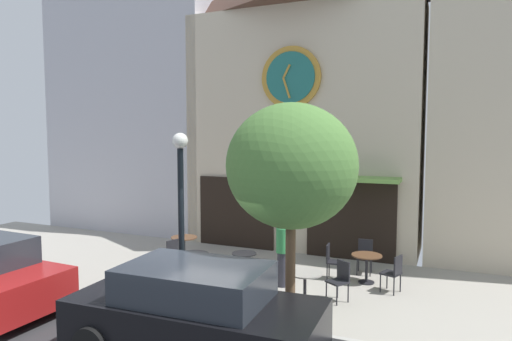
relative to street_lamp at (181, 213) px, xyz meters
name	(u,v)px	position (x,y,z in m)	size (l,w,h in m)	color
ground_plane	(206,325)	(1.32, -1.20, -1.94)	(25.10, 11.47, 0.13)	#9E998E
clock_building	(303,88)	(1.11, 5.67, 3.33)	(7.55, 3.57, 10.10)	beige
neighbor_building_left	(145,84)	(-5.75, 6.34, 3.79)	(6.91, 3.61, 11.41)	#B2B2BC
street_lamp	(181,213)	(0.00, 0.00, 0.00)	(0.36, 0.36, 3.77)	black
street_tree	(291,167)	(2.81, -0.43, 1.20)	(2.59, 2.33, 4.36)	brown
cafe_table_leftmost	(184,243)	(-1.45, 2.36, -1.39)	(0.76, 0.76, 0.72)	black
cafe_table_center_right	(193,261)	(-0.22, 0.88, -1.38)	(0.79, 0.79, 0.72)	black
cafe_table_near_curb	(244,263)	(1.00, 1.29, -1.41)	(0.61, 0.61, 0.77)	black
cafe_table_center_left	(305,281)	(2.84, 0.47, -1.37)	(0.77, 0.77, 0.75)	black
cafe_table_center	(367,262)	(3.81, 2.53, -1.39)	(0.76, 0.76, 0.72)	black
cafe_chair_curbside	(365,254)	(3.63, 3.32, -1.38)	(0.42, 0.42, 0.90)	black
cafe_chair_near_lamp	(340,278)	(3.48, 1.06, -1.38)	(0.55, 0.55, 0.90)	black
cafe_chair_corner	(332,259)	(2.93, 2.48, -1.38)	(0.44, 0.44, 0.90)	black
cafe_chair_facing_wall	(394,271)	(4.53, 2.06, -1.38)	(0.51, 0.51, 0.90)	black
cafe_chair_left_end	(175,254)	(-1.02, 1.25, -1.38)	(0.50, 0.50, 0.90)	black
pedestrian_green	(283,252)	(1.96, 1.45, -1.05)	(0.45, 0.45, 1.67)	#2D2D38
parked_car_black	(195,311)	(1.78, -2.35, -1.15)	(4.37, 2.15, 1.55)	black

